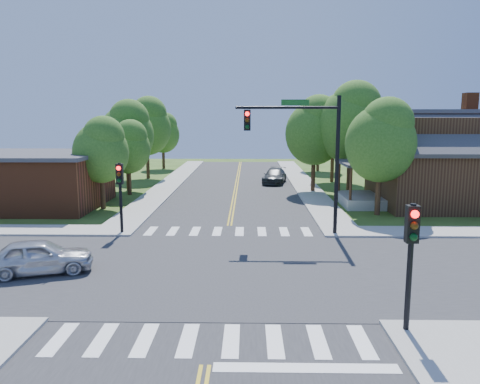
{
  "coord_description": "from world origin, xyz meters",
  "views": [
    {
      "loc": [
        1.06,
        -18.29,
        6.17
      ],
      "look_at": [
        0.62,
        6.16,
        2.2
      ],
      "focal_mm": 35.0,
      "sensor_mm": 36.0,
      "label": 1
    }
  ],
  "objects_px": {
    "signal_mast_ne": "(304,143)",
    "signal_pole_nw": "(120,185)",
    "signal_pole_se": "(411,244)",
    "car_dgrey": "(275,176)",
    "car_silver": "(39,257)",
    "house_ne": "(451,158)"
  },
  "relations": [
    {
      "from": "house_ne",
      "to": "car_dgrey",
      "type": "height_order",
      "value": "house_ne"
    },
    {
      "from": "signal_mast_ne",
      "to": "car_dgrey",
      "type": "height_order",
      "value": "signal_mast_ne"
    },
    {
      "from": "signal_pole_se",
      "to": "car_dgrey",
      "type": "distance_m",
      "value": 30.39
    },
    {
      "from": "signal_pole_se",
      "to": "car_silver",
      "type": "height_order",
      "value": "signal_pole_se"
    },
    {
      "from": "signal_pole_se",
      "to": "signal_pole_nw",
      "type": "xyz_separation_m",
      "value": [
        -11.2,
        11.2,
        0.0
      ]
    },
    {
      "from": "car_dgrey",
      "to": "signal_pole_nw",
      "type": "bearing_deg",
      "value": -104.66
    },
    {
      "from": "house_ne",
      "to": "car_silver",
      "type": "relative_size",
      "value": 2.98
    },
    {
      "from": "house_ne",
      "to": "signal_mast_ne",
      "type": "bearing_deg",
      "value": -142.32
    },
    {
      "from": "signal_mast_ne",
      "to": "signal_pole_se",
      "type": "xyz_separation_m",
      "value": [
        1.69,
        -11.21,
        -2.19
      ]
    },
    {
      "from": "signal_pole_se",
      "to": "car_dgrey",
      "type": "xyz_separation_m",
      "value": [
        -2.1,
        30.25,
        -2.0
      ]
    },
    {
      "from": "signal_pole_nw",
      "to": "car_dgrey",
      "type": "relative_size",
      "value": 0.78
    },
    {
      "from": "signal_pole_se",
      "to": "house_ne",
      "type": "height_order",
      "value": "house_ne"
    },
    {
      "from": "signal_pole_nw",
      "to": "car_silver",
      "type": "distance_m",
      "value": 6.78
    },
    {
      "from": "house_ne",
      "to": "car_dgrey",
      "type": "relative_size",
      "value": 2.68
    },
    {
      "from": "signal_mast_ne",
      "to": "signal_pole_nw",
      "type": "bearing_deg",
      "value": -179.93
    },
    {
      "from": "signal_pole_nw",
      "to": "house_ne",
      "type": "distance_m",
      "value": 22.45
    },
    {
      "from": "car_silver",
      "to": "car_dgrey",
      "type": "xyz_separation_m",
      "value": [
        10.67,
        25.34,
        -0.03
      ]
    },
    {
      "from": "signal_mast_ne",
      "to": "signal_pole_nw",
      "type": "distance_m",
      "value": 9.76
    },
    {
      "from": "signal_mast_ne",
      "to": "car_dgrey",
      "type": "relative_size",
      "value": 1.48
    },
    {
      "from": "signal_pole_nw",
      "to": "car_dgrey",
      "type": "height_order",
      "value": "signal_pole_nw"
    },
    {
      "from": "signal_pole_se",
      "to": "car_dgrey",
      "type": "height_order",
      "value": "signal_pole_se"
    },
    {
      "from": "house_ne",
      "to": "signal_pole_se",
      "type": "bearing_deg",
      "value": -115.58
    }
  ]
}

